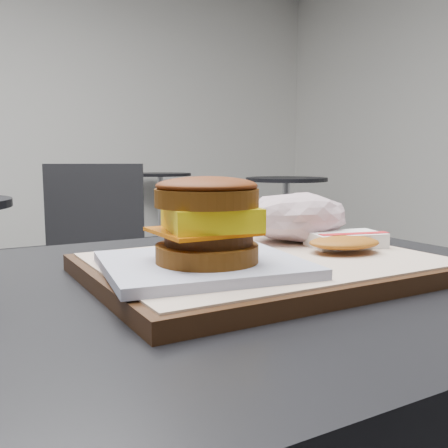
% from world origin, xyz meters
% --- Properties ---
extents(customer_table, '(0.80, 0.60, 0.77)m').
position_xyz_m(customer_table, '(0.00, 0.00, 0.58)').
color(customer_table, '#A5A5AA').
rests_on(customer_table, ground).
extents(serving_tray, '(0.38, 0.28, 0.02)m').
position_xyz_m(serving_tray, '(0.07, -0.02, 0.78)').
color(serving_tray, black).
rests_on(serving_tray, customer_table).
extents(breakfast_sandwich, '(0.21, 0.20, 0.09)m').
position_xyz_m(breakfast_sandwich, '(-0.02, -0.04, 0.83)').
color(breakfast_sandwich, silver).
rests_on(breakfast_sandwich, serving_tray).
extents(hash_brown, '(0.13, 0.11, 0.02)m').
position_xyz_m(hash_brown, '(0.18, -0.02, 0.80)').
color(hash_brown, white).
rests_on(hash_brown, serving_tray).
extents(crumpled_wrapper, '(0.15, 0.11, 0.06)m').
position_xyz_m(crumpled_wrapper, '(0.17, 0.06, 0.82)').
color(crumpled_wrapper, silver).
rests_on(crumpled_wrapper, serving_tray).
extents(neighbor_chair, '(0.66, 0.56, 0.88)m').
position_xyz_m(neighbor_chair, '(0.18, 1.57, 0.51)').
color(neighbor_chair, '#A6A6AB').
rests_on(neighbor_chair, ground).
extents(bg_table_near, '(0.66, 0.66, 0.75)m').
position_xyz_m(bg_table_near, '(2.20, 2.80, 0.56)').
color(bg_table_near, black).
rests_on(bg_table_near, ground).
extents(bg_table_far, '(0.66, 0.66, 0.75)m').
position_xyz_m(bg_table_far, '(1.80, 4.50, 0.56)').
color(bg_table_far, black).
rests_on(bg_table_far, ground).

